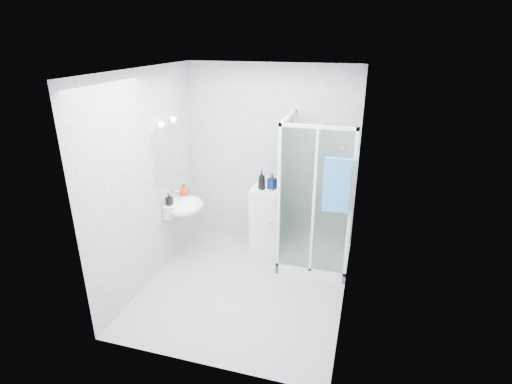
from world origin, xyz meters
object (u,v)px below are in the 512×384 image
(shampoo_bottle_b, at_px, (272,181))
(wall_basin, at_px, (184,206))
(storage_cabinet, at_px, (265,219))
(shower_enclosure, at_px, (309,235))
(hand_towel, at_px, (337,184))
(shampoo_bottle_a, at_px, (262,180))
(soap_dispenser_black, at_px, (169,199))
(soap_dispenser_orange, at_px, (184,190))

(shampoo_bottle_b, bearing_deg, wall_basin, -152.45)
(storage_cabinet, bearing_deg, shampoo_bottle_b, 4.78)
(shower_enclosure, distance_m, hand_towel, 1.04)
(shower_enclosure, xyz_separation_m, hand_towel, (0.34, -0.40, 0.90))
(shampoo_bottle_a, bearing_deg, soap_dispenser_black, -148.20)
(hand_towel, height_order, shampoo_bottle_b, hand_towel)
(shower_enclosure, xyz_separation_m, wall_basin, (-1.66, -0.32, 0.35))
(wall_basin, bearing_deg, shower_enclosure, 10.81)
(hand_towel, xyz_separation_m, shampoo_bottle_a, (-1.05, 0.59, -0.27))
(storage_cabinet, height_order, shampoo_bottle_a, shampoo_bottle_a)
(hand_towel, bearing_deg, shower_enclosure, 129.93)
(shower_enclosure, height_order, soap_dispenser_black, shower_enclosure)
(shampoo_bottle_b, bearing_deg, hand_towel, -35.19)
(wall_basin, xyz_separation_m, storage_cabinet, (0.98, 0.55, -0.32))
(storage_cabinet, bearing_deg, shampoo_bottle_a, -134.06)
(shampoo_bottle_a, relative_size, soap_dispenser_black, 1.66)
(shower_enclosure, distance_m, shampoo_bottle_b, 0.88)
(shampoo_bottle_b, height_order, soap_dispenser_black, shampoo_bottle_b)
(soap_dispenser_orange, bearing_deg, hand_towel, -7.05)
(soap_dispenser_orange, height_order, soap_dispenser_black, soap_dispenser_orange)
(shampoo_bottle_a, bearing_deg, storage_cabinet, 47.61)
(shower_enclosure, distance_m, soap_dispenser_black, 1.91)
(storage_cabinet, bearing_deg, soap_dispenser_black, -149.12)
(wall_basin, bearing_deg, soap_dispenser_black, -128.32)
(shampoo_bottle_b, bearing_deg, shower_enclosure, -22.87)
(wall_basin, relative_size, soap_dispenser_orange, 3.02)
(hand_towel, bearing_deg, wall_basin, 177.56)
(shampoo_bottle_a, height_order, soap_dispenser_orange, shampoo_bottle_a)
(shower_enclosure, distance_m, storage_cabinet, 0.71)
(wall_basin, relative_size, shampoo_bottle_a, 2.13)
(soap_dispenser_black, bearing_deg, shampoo_bottle_a, 31.80)
(storage_cabinet, xyz_separation_m, soap_dispenser_orange, (-1.05, -0.38, 0.48))
(shower_enclosure, height_order, hand_towel, shower_enclosure)
(shower_enclosure, relative_size, storage_cabinet, 2.11)
(shampoo_bottle_b, relative_size, soap_dispenser_orange, 1.20)
(wall_basin, bearing_deg, hand_towel, -2.44)
(shower_enclosure, xyz_separation_m, soap_dispenser_orange, (-1.72, -0.15, 0.51))
(soap_dispenser_orange, bearing_deg, wall_basin, -69.22)
(soap_dispenser_orange, xyz_separation_m, soap_dispenser_black, (-0.06, -0.33, -0.01))
(hand_towel, bearing_deg, shampoo_bottle_a, 150.69)
(wall_basin, height_order, storage_cabinet, wall_basin)
(wall_basin, height_order, hand_towel, hand_towel)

